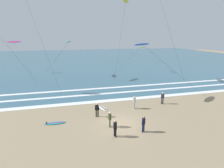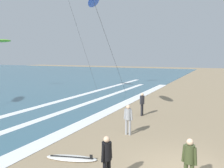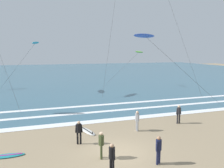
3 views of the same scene
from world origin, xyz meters
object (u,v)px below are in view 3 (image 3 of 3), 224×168
Objects in this scene: surfer_mid_group at (159,147)px; surfboard_right_spare at (6,156)px; surfer_foreground_main at (79,130)px; kite_lime_mid_center at (139,52)px; surfer_left_near at (112,156)px; kite_cyan_distant_high at (35,43)px; surfer_right_near at (179,113)px; surfboard_left_pile at (88,131)px; surfer_background_far at (137,119)px; surfer_left_far at (101,143)px; kite_blue_far_right at (145,36)px.

surfboard_right_spare is (-8.12, 3.53, -0.91)m from surfer_mid_group.
surfer_mid_group is 8.90m from surfboard_right_spare.
kite_lime_mid_center is (14.19, 21.64, 5.03)m from surfer_foreground_main.
kite_cyan_distant_high is (-3.70, 25.37, 6.38)m from surfer_left_near.
surfer_right_near is at bearing 36.56° from surfer_left_near.
surfer_mid_group reaches higher than surfboard_left_pile.
surfer_background_far is 6.48m from surfer_left_near.
surfer_background_far is 1.00× the size of surfer_left_far.
surfer_left_far is at bearing -20.04° from surfboard_right_spare.
surfer_left_far is 4.61m from surfboard_left_pile.
surfer_left_far is 0.76× the size of surfboard_right_spare.
surfboard_right_spare is at bearing -173.68° from surfer_foreground_main.
surfer_right_near is 0.13× the size of kite_blue_far_right.
surfer_left_near is 0.22× the size of kite_lime_mid_center.
surfer_mid_group is (-5.17, -5.72, 0.00)m from surfer_right_near.
kite_blue_far_right is at bearing 69.43° from surfer_mid_group.
surfer_mid_group is 0.13× the size of kite_blue_far_right.
kite_blue_far_right is (6.82, 4.29, 6.52)m from surfer_foreground_main.
surfboard_right_spare is at bearing 156.52° from surfer_mid_group.
surfboard_left_pile is at bearing 89.71° from surfer_left_near.
kite_cyan_distant_high is at bearing 101.05° from surfboard_left_pile.
surfer_foreground_main is at bearing -82.66° from kite_cyan_distant_high.
surfer_mid_group is at bearing -112.23° from kite_lime_mid_center.
surfer_right_near is 0.76× the size of surfboard_right_spare.
surfer_mid_group is at bearing -47.36° from surfer_foreground_main.
surfer_right_near is 21.24m from kite_lime_mid_center.
kite_lime_mid_center is (13.30, 24.07, 5.03)m from surfer_left_far.
surfer_mid_group is 0.22× the size of kite_lime_mid_center.
surfer_right_near is 1.00× the size of surfer_left_near.
surfer_background_far is 3.96m from surfboard_left_pile.
surfer_mid_group is at bearing -101.34° from surfer_background_far.
kite_blue_far_right is at bearing 20.70° from surfboard_left_pile.
surfboard_right_spare is 14.30m from kite_blue_far_right.
surfer_left_near is 29.42m from kite_lime_mid_center.
surfer_left_near is at bearing -76.87° from surfer_foreground_main.
surfer_background_far and surfer_left_far have the same top height.
surfer_left_far is 0.13× the size of kite_blue_far_right.
surfer_foreground_main and surfer_left_near have the same top height.
surfer_foreground_main is 4.27m from surfer_left_near.
surfer_right_near is 7.31m from kite_blue_far_right.
kite_lime_mid_center is 18.91m from kite_blue_far_right.
surfer_left_near is at bearing -117.13° from kite_lime_mid_center.
kite_cyan_distant_high reaches higher than surfer_right_near.
surfboard_left_pile is 9.69m from kite_blue_far_right.
kite_blue_far_right is at bearing -113.01° from kite_lime_mid_center.
kite_blue_far_right is (5.82, 2.20, 7.43)m from surfboard_left_pile.
kite_blue_far_right is (2.09, 3.17, 6.52)m from surfer_background_far.
surfer_foreground_main is at bearing 132.64° from surfer_mid_group.
surfer_left_near is 0.21× the size of kite_cyan_distant_high.
surfboard_right_spare is at bearing -170.05° from surfer_background_far.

